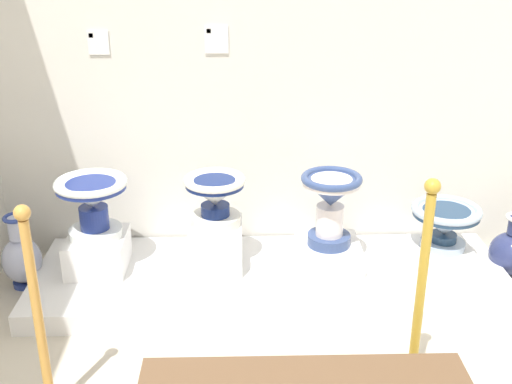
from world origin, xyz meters
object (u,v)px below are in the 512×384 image
(plinth_block_squat_floral, at_px, (98,252))
(plinth_block_leftmost, at_px, (441,255))
(decorative_vase_spare, at_px, (21,257))
(decorative_vase_corner, at_px, (512,252))
(stanchion_post_near_right, at_px, (416,331))
(antique_toilet_central_ornate, at_px, (331,198))
(info_placard_first, at_px, (98,42))
(stanchion_post_near_left, at_px, (43,351))
(plinth_block_central_ornate, at_px, (328,254))
(antique_toilet_squat_floral, at_px, (92,198))
(antique_toilet_slender_white, at_px, (215,195))
(antique_toilet_leftmost, at_px, (445,221))
(info_placard_second, at_px, (216,39))
(plinth_block_slender_white, at_px, (216,245))

(plinth_block_squat_floral, bearing_deg, plinth_block_leftmost, 0.35)
(decorative_vase_spare, relative_size, decorative_vase_corner, 1.11)
(decorative_vase_spare, distance_m, stanchion_post_near_right, 2.21)
(plinth_block_leftmost, distance_m, decorative_vase_spare, 2.39)
(plinth_block_squat_floral, height_order, antique_toilet_central_ornate, antique_toilet_central_ornate)
(info_placard_first, xyz_separation_m, stanchion_post_near_right, (1.51, -1.37, -0.98))
(plinth_block_squat_floral, xyz_separation_m, stanchion_post_near_left, (-0.00, -1.04, 0.09))
(plinth_block_central_ornate, distance_m, stanchion_post_near_right, 1.03)
(antique_toilet_squat_floral, distance_m, decorative_vase_corner, 2.41)
(decorative_vase_spare, bearing_deg, plinth_block_leftmost, 0.06)
(decorative_vase_corner, bearing_deg, antique_toilet_slender_white, -179.14)
(plinth_block_squat_floral, bearing_deg, antique_toilet_leftmost, 0.35)
(plinth_block_central_ornate, distance_m, antique_toilet_leftmost, 0.68)
(info_placard_second, bearing_deg, antique_toilet_central_ornate, -31.21)
(plinth_block_central_ornate, relative_size, antique_toilet_leftmost, 1.00)
(antique_toilet_leftmost, xyz_separation_m, stanchion_post_near_left, (-1.96, -1.05, -0.08))
(plinth_block_slender_white, relative_size, info_placard_first, 2.47)
(antique_toilet_squat_floral, relative_size, plinth_block_central_ornate, 1.02)
(plinth_block_central_ornate, bearing_deg, plinth_block_squat_floral, -179.35)
(antique_toilet_leftmost, bearing_deg, antique_toilet_central_ornate, 179.75)
(plinth_block_slender_white, relative_size, info_placard_second, 2.11)
(antique_toilet_squat_floral, bearing_deg, antique_toilet_central_ornate, 0.65)
(antique_toilet_central_ornate, distance_m, decorative_vase_spare, 1.77)
(antique_toilet_slender_white, xyz_separation_m, plinth_block_leftmost, (1.29, 0.00, -0.39))
(plinth_block_leftmost, height_order, decorative_vase_spare, decorative_vase_spare)
(antique_toilet_squat_floral, height_order, stanchion_post_near_left, stanchion_post_near_left)
(antique_toilet_central_ornate, xyz_separation_m, antique_toilet_leftmost, (0.65, -0.00, -0.14))
(stanchion_post_near_left, bearing_deg, stanchion_post_near_right, 2.13)
(plinth_block_leftmost, distance_m, stanchion_post_near_right, 1.09)
(antique_toilet_slender_white, xyz_separation_m, antique_toilet_leftmost, (1.29, 0.00, -0.17))
(plinth_block_slender_white, bearing_deg, antique_toilet_leftmost, 0.15)
(antique_toilet_central_ornate, bearing_deg, stanchion_post_near_left, -141.22)
(plinth_block_slender_white, height_order, stanchion_post_near_left, stanchion_post_near_left)
(antique_toilet_leftmost, bearing_deg, plinth_block_squat_floral, -179.65)
(antique_toilet_slender_white, distance_m, info_placard_second, 0.87)
(plinth_block_leftmost, xyz_separation_m, antique_toilet_leftmost, (0.00, 0.00, 0.22))
(antique_toilet_slender_white, distance_m, stanchion_post_near_left, 1.27)
(antique_toilet_slender_white, relative_size, plinth_block_leftmost, 0.95)
(antique_toilet_central_ornate, relative_size, info_placard_second, 2.73)
(plinth_block_central_ornate, distance_m, info_placard_first, 1.75)
(antique_toilet_slender_white, bearing_deg, antique_toilet_central_ornate, 0.55)
(plinth_block_central_ornate, bearing_deg, antique_toilet_leftmost, -0.25)
(plinth_block_slender_white, height_order, plinth_block_leftmost, plinth_block_slender_white)
(plinth_block_slender_white, xyz_separation_m, antique_toilet_slender_white, (0.00, 0.00, 0.31))
(stanchion_post_near_left, bearing_deg, info_placard_second, 64.44)
(plinth_block_slender_white, xyz_separation_m, info_placard_second, (0.01, 0.38, 1.09))
(plinth_block_squat_floral, bearing_deg, plinth_block_slender_white, 0.75)
(info_placard_first, distance_m, decorative_vase_spare, 1.28)
(stanchion_post_near_right, bearing_deg, plinth_block_squat_floral, 147.57)
(antique_toilet_slender_white, relative_size, stanchion_post_near_right, 0.33)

